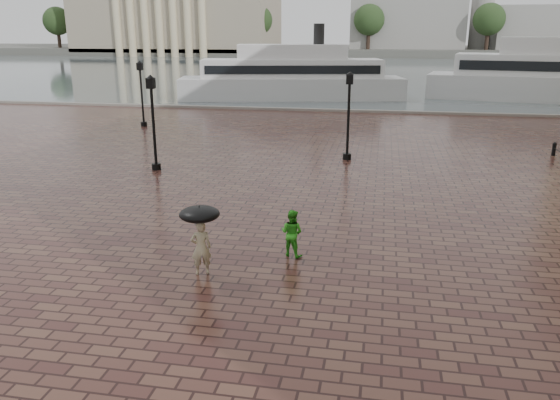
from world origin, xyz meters
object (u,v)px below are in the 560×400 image
street_lamps (208,108)px  adult_pedestrian (201,248)px  ferry_near (292,77)px  child_pedestrian (292,233)px

street_lamps → adult_pedestrian: size_ratio=9.96×
street_lamps → ferry_near: bearing=88.5°
adult_pedestrian → ferry_near: (-4.37, 41.44, 1.40)m
child_pedestrian → ferry_near: size_ratio=0.06×
ferry_near → street_lamps: bearing=-103.5°
adult_pedestrian → child_pedestrian: 2.84m
street_lamps → ferry_near: ferry_near is taller
adult_pedestrian → ferry_near: bearing=-107.0°
child_pedestrian → ferry_near: ferry_near is taller
adult_pedestrian → child_pedestrian: size_ratio=1.08×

